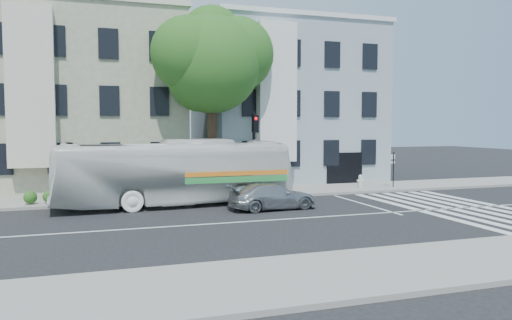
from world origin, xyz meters
name	(u,v)px	position (x,y,z in m)	size (l,w,h in m)	color
ground	(259,221)	(0.00, 0.00, 0.00)	(120.00, 120.00, 0.00)	black
sidewalk_far	(214,194)	(0.00, 8.00, 0.07)	(80.00, 4.00, 0.15)	gray
sidewalk_near	(355,272)	(0.00, -8.00, 0.07)	(80.00, 4.00, 0.15)	gray
building_left	(84,103)	(-7.00, 15.00, 5.50)	(12.00, 10.00, 11.00)	gray
building_right	(284,105)	(7.00, 15.00, 5.50)	(12.00, 10.00, 11.00)	#8D9DA8
street_tree	(212,59)	(0.06, 8.74, 7.83)	(7.30, 5.90, 11.10)	#2D2116
bus	(175,173)	(-2.69, 5.20, 1.65)	(11.87, 2.78, 3.31)	white
sedan	(273,196)	(1.54, 2.57, 0.62)	(4.27, 1.74, 1.24)	#A8ABAF
hedge	(120,194)	(-5.28, 6.80, 0.50)	(8.50, 0.84, 0.70)	#1E531B
traffic_signal	(254,142)	(2.05, 6.88, 3.09)	(0.50, 0.55, 4.78)	black
fire_hydrant	(360,181)	(9.32, 7.74, 0.55)	(0.44, 0.25, 0.78)	silver
far_sign_pole	(393,164)	(11.26, 7.12, 1.57)	(0.39, 0.21, 2.21)	black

